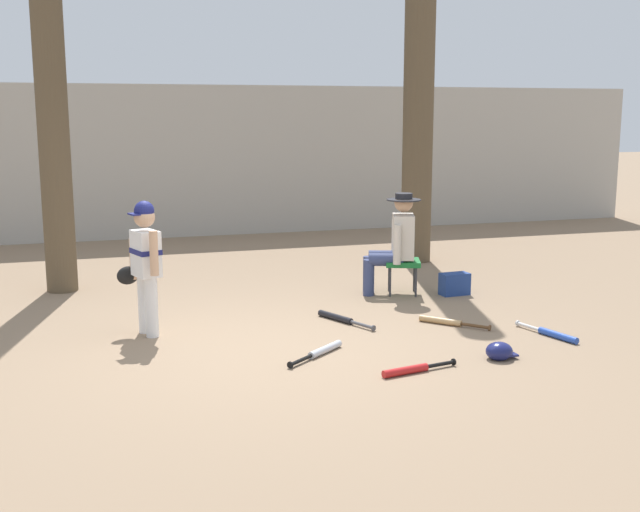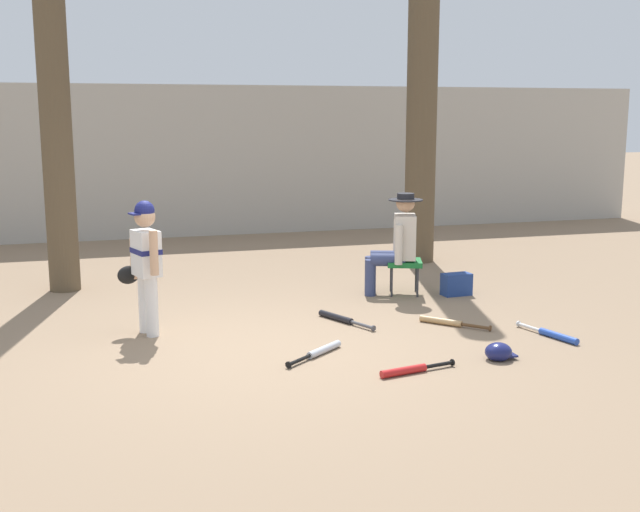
{
  "view_description": "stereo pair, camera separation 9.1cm",
  "coord_description": "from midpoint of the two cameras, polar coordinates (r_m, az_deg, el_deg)",
  "views": [
    {
      "loc": [
        -1.54,
        -6.69,
        2.12
      ],
      "look_at": [
        0.67,
        0.51,
        0.75
      ],
      "focal_mm": 44.25,
      "sensor_mm": 36.0,
      "label": 1
    },
    {
      "loc": [
        -1.46,
        -6.71,
        2.12
      ],
      "look_at": [
        0.67,
        0.51,
        0.75
      ],
      "focal_mm": 44.25,
      "sensor_mm": 36.0,
      "label": 2
    }
  ],
  "objects": [
    {
      "name": "concrete_back_wall",
      "position": [
        13.9,
        -10.27,
        6.75
      ],
      "size": [
        18.0,
        0.36,
        2.59
      ],
      "primitive_type": "cube",
      "color": "#ADA89E",
      "rests_on": "ground"
    },
    {
      "name": "bat_red_barrel",
      "position": [
        6.6,
        6.88,
        -8.18
      ],
      "size": [
        0.71,
        0.19,
        0.07
      ],
      "color": "red",
      "rests_on": "ground"
    },
    {
      "name": "bat_black_composite",
      "position": [
        8.15,
        1.77,
        -4.53
      ],
      "size": [
        0.38,
        0.76,
        0.07
      ],
      "color": "black",
      "rests_on": "ground"
    },
    {
      "name": "handbag_beside_stool",
      "position": [
        9.43,
        10.11,
        -2.03
      ],
      "size": [
        0.35,
        0.2,
        0.26
      ],
      "primitive_type": "cube",
      "rotation": [
        0.0,
        0.0,
        0.07
      ],
      "color": "navy",
      "rests_on": "ground"
    },
    {
      "name": "seated_spectator",
      "position": [
        9.29,
        5.82,
        1.1
      ],
      "size": [
        0.68,
        0.54,
        1.2
      ],
      "color": "navy",
      "rests_on": "ground"
    },
    {
      "name": "folding_stool",
      "position": [
        9.35,
        6.4,
        -0.58
      ],
      "size": [
        0.51,
        0.51,
        0.41
      ],
      "color": "#196B2D",
      "rests_on": "ground"
    },
    {
      "name": "tree_behind_spectator",
      "position": [
        11.36,
        7.65,
        12.64
      ],
      "size": [
        0.7,
        0.7,
        5.94
      ],
      "color": "brown",
      "rests_on": "ground"
    },
    {
      "name": "bat_aluminum_silver",
      "position": [
        7.05,
        0.39,
        -6.89
      ],
      "size": [
        0.64,
        0.53,
        0.07
      ],
      "color": "#B7BCC6",
      "rests_on": "ground"
    },
    {
      "name": "ground_plane",
      "position": [
        7.18,
        -3.66,
        -6.87
      ],
      "size": [
        60.0,
        60.0,
        0.0
      ],
      "primitive_type": "plane",
      "color": "#897056"
    },
    {
      "name": "bat_blue_youth",
      "position": [
        7.89,
        16.86,
        -5.47
      ],
      "size": [
        0.25,
        0.75,
        0.07
      ],
      "color": "#2347AD",
      "rests_on": "ground"
    },
    {
      "name": "tree_near_player",
      "position": [
        9.88,
        -18.65,
        14.96
      ],
      "size": [
        0.52,
        0.52,
        6.54
      ],
      "color": "brown",
      "rests_on": "ground"
    },
    {
      "name": "young_ballplayer",
      "position": [
        7.71,
        -12.22,
        -0.2
      ],
      "size": [
        0.44,
        0.56,
        1.31
      ],
      "color": "white",
      "rests_on": "ground"
    },
    {
      "name": "batting_helmet_navy",
      "position": [
        7.09,
        13.16,
        -6.77
      ],
      "size": [
        0.28,
        0.22,
        0.16
      ],
      "color": "navy",
      "rests_on": "ground"
    },
    {
      "name": "bat_wood_tan",
      "position": [
        8.11,
        9.45,
        -4.73
      ],
      "size": [
        0.55,
        0.6,
        0.07
      ],
      "color": "tan",
      "rests_on": "ground"
    }
  ]
}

